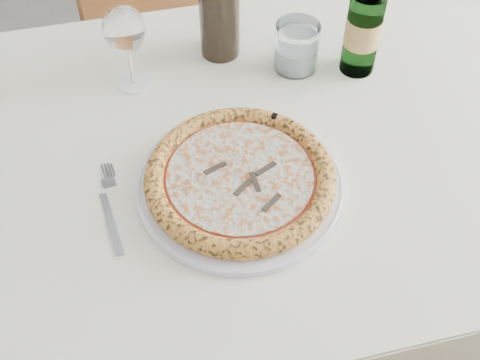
{
  "coord_description": "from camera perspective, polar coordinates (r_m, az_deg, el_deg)",
  "views": [
    {
      "loc": [
        -0.15,
        -0.78,
        1.53
      ],
      "look_at": [
        -0.04,
        -0.17,
        0.78
      ],
      "focal_mm": 45.0,
      "sensor_mm": 36.0,
      "label": 1
    }
  ],
  "objects": [
    {
      "name": "floor",
      "position": [
        1.73,
        0.21,
        -12.11
      ],
      "size": [
        5.0,
        6.0,
        0.02
      ],
      "primitive_type": "cube",
      "color": "slate",
      "rests_on": "ground"
    },
    {
      "name": "dining_table",
      "position": [
        1.12,
        -0.94,
        0.32
      ],
      "size": [
        1.47,
        0.91,
        0.76
      ],
      "color": "brown",
      "rests_on": "floor"
    },
    {
      "name": "plate",
      "position": [
        0.98,
        0.0,
        -0.42
      ],
      "size": [
        0.34,
        0.34,
        0.02
      ],
      "color": "white",
      "rests_on": "dining_table"
    },
    {
      "name": "pizza",
      "position": [
        0.97,
        -0.0,
        0.24
      ],
      "size": [
        0.31,
        0.31,
        0.03
      ],
      "color": "#EFB275",
      "rests_on": "plate"
    },
    {
      "name": "fork",
      "position": [
        0.98,
        -12.17,
        -2.73
      ],
      "size": [
        0.03,
        0.18,
        0.0
      ],
      "color": "slate",
      "rests_on": "dining_table"
    },
    {
      "name": "wine_glass",
      "position": [
        1.11,
        -10.88,
        13.68
      ],
      "size": [
        0.08,
        0.08,
        0.17
      ],
      "color": "white",
      "rests_on": "dining_table"
    },
    {
      "name": "tumbler",
      "position": [
        1.19,
        5.36,
        12.23
      ],
      "size": [
        0.08,
        0.08,
        0.09
      ],
      "color": "white",
      "rests_on": "dining_table"
    },
    {
      "name": "beer_bottle",
      "position": [
        1.16,
        11.69,
        14.3
      ],
      "size": [
        0.07,
        0.07,
        0.26
      ],
      "color": "#3E703E",
      "rests_on": "dining_table"
    }
  ]
}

